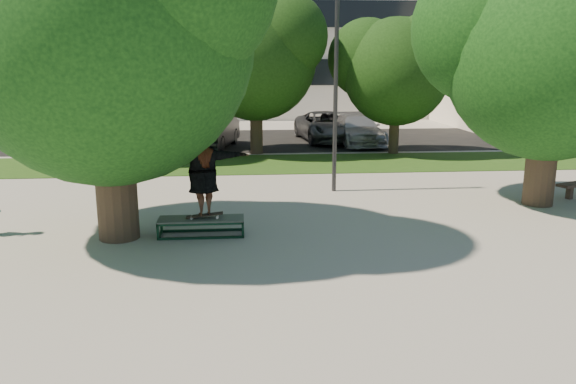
{
  "coord_description": "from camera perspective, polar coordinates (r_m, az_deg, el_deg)",
  "views": [
    {
      "loc": [
        -1.63,
        -10.51,
        3.59
      ],
      "look_at": [
        -0.69,
        0.6,
        1.01
      ],
      "focal_mm": 35.0,
      "sensor_mm": 36.0,
      "label": 1
    }
  ],
  "objects": [
    {
      "name": "bg_tree_mid",
      "position": [
        22.6,
        -3.54,
        14.08
      ],
      "size": [
        5.76,
        4.92,
        6.24
      ],
      "color": "#38281E",
      "rests_on": "ground"
    },
    {
      "name": "tree_left",
      "position": [
        11.93,
        -18.49,
        16.38
      ],
      "size": [
        6.96,
        5.95,
        7.12
      ],
      "color": "#38281E",
      "rests_on": "ground"
    },
    {
      "name": "car_silver_a",
      "position": [
        27.24,
        -15.37,
        6.59
      ],
      "size": [
        2.0,
        4.54,
        1.52
      ],
      "primitive_type": "imported",
      "rotation": [
        0.0,
        0.0,
        0.05
      ],
      "color": "#B0AFB4",
      "rests_on": "asphalt_strip"
    },
    {
      "name": "lamppost",
      "position": [
        15.73,
        4.89,
        11.38
      ],
      "size": [
        0.25,
        0.15,
        6.11
      ],
      "color": "#2D2D30",
      "rests_on": "ground"
    },
    {
      "name": "car_grey",
      "position": [
        26.3,
        3.95,
        6.65
      ],
      "size": [
        2.77,
        5.14,
        1.37
      ],
      "primitive_type": "imported",
      "rotation": [
        0.0,
        0.0,
        0.1
      ],
      "color": "#56565A",
      "rests_on": "asphalt_strip"
    },
    {
      "name": "bg_tree_right",
      "position": [
        22.89,
        10.78,
        12.55
      ],
      "size": [
        5.04,
        4.31,
        5.43
      ],
      "color": "#38281E",
      "rests_on": "ground"
    },
    {
      "name": "asphalt_strip",
      "position": [
        26.8,
        -1.31,
        5.33
      ],
      "size": [
        40.0,
        8.0,
        0.01
      ],
      "primitive_type": "cube",
      "color": "black",
      "rests_on": "ground"
    },
    {
      "name": "office_building",
      "position": [
        42.71,
        -5.6,
        18.88
      ],
      "size": [
        30.0,
        14.12,
        16.0
      ],
      "color": "silver",
      "rests_on": "ground"
    },
    {
      "name": "car_dark",
      "position": [
        24.21,
        -7.73,
        6.1
      ],
      "size": [
        2.36,
        4.6,
        1.44
      ],
      "primitive_type": "imported",
      "rotation": [
        0.0,
        0.0,
        -0.2
      ],
      "color": "black",
      "rests_on": "asphalt_strip"
    },
    {
      "name": "bg_tree_left",
      "position": [
        22.14,
        -18.19,
        12.76
      ],
      "size": [
        5.28,
        4.51,
        5.77
      ],
      "color": "#38281E",
      "rests_on": "ground"
    },
    {
      "name": "car_silver_b",
      "position": [
        25.51,
        7.0,
        6.33
      ],
      "size": [
        2.11,
        4.65,
        1.32
      ],
      "primitive_type": "imported",
      "rotation": [
        0.0,
        0.0,
        0.06
      ],
      "color": "#ADAEB2",
      "rests_on": "asphalt_strip"
    },
    {
      "name": "tree_right",
      "position": [
        15.55,
        24.95,
        13.71
      ],
      "size": [
        6.24,
        5.33,
        6.51
      ],
      "color": "#38281E",
      "rests_on": "ground"
    },
    {
      "name": "grind_box",
      "position": [
        12.07,
        -8.79,
        -3.5
      ],
      "size": [
        1.8,
        0.6,
        0.38
      ],
      "color": "#113321",
      "rests_on": "ground"
    },
    {
      "name": "grass_strip",
      "position": [
        20.49,
        2.62,
        2.95
      ],
      "size": [
        30.0,
        4.0,
        0.02
      ],
      "primitive_type": "cube",
      "color": "#214814",
      "rests_on": "ground"
    },
    {
      "name": "skater_rig",
      "position": [
        11.81,
        -8.61,
        1.44
      ],
      "size": [
        2.03,
        1.05,
        1.67
      ],
      "rotation": [
        0.0,
        0.0,
        3.42
      ],
      "color": "white",
      "rests_on": "grind_box"
    },
    {
      "name": "ground",
      "position": [
        11.22,
        3.79,
        -5.66
      ],
      "size": [
        120.0,
        120.0,
        0.0
      ],
      "primitive_type": "plane",
      "color": "#A19C94",
      "rests_on": "ground"
    },
    {
      "name": "side_building",
      "position": [
        37.98,
        26.96,
        12.27
      ],
      "size": [
        15.0,
        10.0,
        8.0
      ],
      "primitive_type": "cube",
      "color": "white",
      "rests_on": "ground"
    }
  ]
}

